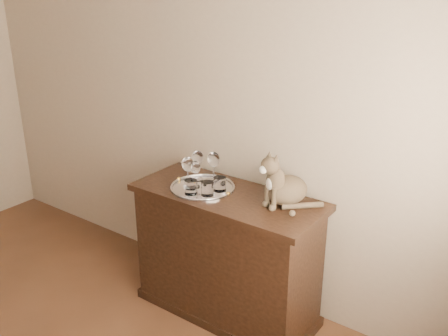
{
  "coord_description": "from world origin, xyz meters",
  "views": [
    {
      "loc": [
        2.2,
        -0.3,
        2.09
      ],
      "look_at": [
        0.57,
        1.95,
        1.01
      ],
      "focal_mm": 40.0,
      "sensor_mm": 36.0,
      "label": 1
    }
  ],
  "objects_px": {
    "wine_glass_b": "(214,168)",
    "tumbler_c": "(220,184)",
    "sideboard": "(227,255)",
    "wine_glass_c": "(188,172)",
    "tumbler_a": "(207,189)",
    "tray": "(203,188)",
    "tumbler_b": "(191,187)",
    "wine_glass_d": "(195,174)",
    "cat": "(287,177)",
    "wine_glass_a": "(198,165)"
  },
  "relations": [
    {
      "from": "wine_glass_b",
      "to": "wine_glass_d",
      "type": "xyz_separation_m",
      "value": [
        -0.05,
        -0.12,
        -0.02
      ]
    },
    {
      "from": "wine_glass_a",
      "to": "wine_glass_d",
      "type": "height_order",
      "value": "wine_glass_a"
    },
    {
      "from": "wine_glass_d",
      "to": "cat",
      "type": "xyz_separation_m",
      "value": [
        0.56,
        0.14,
        0.07
      ]
    },
    {
      "from": "wine_glass_b",
      "to": "wine_glass_c",
      "type": "xyz_separation_m",
      "value": [
        -0.09,
        -0.14,
        -0.01
      ]
    },
    {
      "from": "wine_glass_b",
      "to": "wine_glass_d",
      "type": "height_order",
      "value": "wine_glass_b"
    },
    {
      "from": "wine_glass_d",
      "to": "wine_glass_c",
      "type": "bearing_deg",
      "value": -147.35
    },
    {
      "from": "tumbler_b",
      "to": "cat",
      "type": "xyz_separation_m",
      "value": [
        0.52,
        0.24,
        0.11
      ]
    },
    {
      "from": "tumbler_a",
      "to": "tumbler_b",
      "type": "xyz_separation_m",
      "value": [
        -0.09,
        -0.04,
        0.0
      ]
    },
    {
      "from": "wine_glass_b",
      "to": "tumbler_b",
      "type": "xyz_separation_m",
      "value": [
        -0.01,
        -0.22,
        -0.06
      ]
    },
    {
      "from": "tumbler_c",
      "to": "tray",
      "type": "bearing_deg",
      "value": -167.73
    },
    {
      "from": "sideboard",
      "to": "tumbler_b",
      "type": "xyz_separation_m",
      "value": [
        -0.17,
        -0.14,
        0.48
      ]
    },
    {
      "from": "sideboard",
      "to": "cat",
      "type": "height_order",
      "value": "cat"
    },
    {
      "from": "wine_glass_c",
      "to": "cat",
      "type": "bearing_deg",
      "value": 15.2
    },
    {
      "from": "sideboard",
      "to": "wine_glass_c",
      "type": "bearing_deg",
      "value": -165.41
    },
    {
      "from": "tumbler_a",
      "to": "tumbler_c",
      "type": "distance_m",
      "value": 0.1
    },
    {
      "from": "wine_glass_d",
      "to": "tumbler_c",
      "type": "bearing_deg",
      "value": 14.71
    },
    {
      "from": "wine_glass_a",
      "to": "tumbler_c",
      "type": "relative_size",
      "value": 2.23
    },
    {
      "from": "sideboard",
      "to": "cat",
      "type": "bearing_deg",
      "value": 15.64
    },
    {
      "from": "wine_glass_b",
      "to": "tumbler_c",
      "type": "xyz_separation_m",
      "value": [
        0.1,
        -0.08,
        -0.06
      ]
    },
    {
      "from": "tumbler_c",
      "to": "cat",
      "type": "bearing_deg",
      "value": 13.5
    },
    {
      "from": "wine_glass_a",
      "to": "cat",
      "type": "bearing_deg",
      "value": 3.46
    },
    {
      "from": "cat",
      "to": "wine_glass_d",
      "type": "bearing_deg",
      "value": -144.6
    },
    {
      "from": "tumbler_b",
      "to": "tumbler_c",
      "type": "distance_m",
      "value": 0.18
    },
    {
      "from": "wine_glass_c",
      "to": "wine_glass_a",
      "type": "bearing_deg",
      "value": 100.42
    },
    {
      "from": "sideboard",
      "to": "wine_glass_d",
      "type": "bearing_deg",
      "value": -169.23
    },
    {
      "from": "sideboard",
      "to": "wine_glass_a",
      "type": "height_order",
      "value": "wine_glass_a"
    },
    {
      "from": "wine_glass_c",
      "to": "tumbler_a",
      "type": "height_order",
      "value": "wine_glass_c"
    },
    {
      "from": "wine_glass_a",
      "to": "cat",
      "type": "distance_m",
      "value": 0.63
    },
    {
      "from": "sideboard",
      "to": "wine_glass_c",
      "type": "relative_size",
      "value": 6.14
    },
    {
      "from": "cat",
      "to": "wine_glass_a",
      "type": "bearing_deg",
      "value": -154.97
    },
    {
      "from": "wine_glass_d",
      "to": "tumbler_b",
      "type": "xyz_separation_m",
      "value": [
        0.04,
        -0.1,
        -0.04
      ]
    },
    {
      "from": "tumbler_a",
      "to": "tumbler_b",
      "type": "relative_size",
      "value": 0.96
    },
    {
      "from": "cat",
      "to": "tumbler_a",
      "type": "bearing_deg",
      "value": -133.99
    },
    {
      "from": "tray",
      "to": "wine_glass_d",
      "type": "bearing_deg",
      "value": -158.92
    },
    {
      "from": "wine_glass_b",
      "to": "wine_glass_d",
      "type": "bearing_deg",
      "value": -113.3
    },
    {
      "from": "tray",
      "to": "tumbler_a",
      "type": "bearing_deg",
      "value": -37.54
    },
    {
      "from": "tray",
      "to": "tumbler_a",
      "type": "distance_m",
      "value": 0.13
    },
    {
      "from": "wine_glass_b",
      "to": "tumbler_b",
      "type": "distance_m",
      "value": 0.22
    },
    {
      "from": "sideboard",
      "to": "wine_glass_a",
      "type": "distance_m",
      "value": 0.6
    },
    {
      "from": "sideboard",
      "to": "cat",
      "type": "xyz_separation_m",
      "value": [
        0.35,
        0.1,
        0.59
      ]
    },
    {
      "from": "tray",
      "to": "tumbler_a",
      "type": "xyz_separation_m",
      "value": [
        0.09,
        -0.07,
        0.05
      ]
    },
    {
      "from": "wine_glass_b",
      "to": "tumbler_a",
      "type": "bearing_deg",
      "value": -64.17
    },
    {
      "from": "wine_glass_b",
      "to": "tumbler_c",
      "type": "distance_m",
      "value": 0.14
    },
    {
      "from": "wine_glass_a",
      "to": "wine_glass_d",
      "type": "distance_m",
      "value": 0.12
    },
    {
      "from": "tumbler_a",
      "to": "cat",
      "type": "xyz_separation_m",
      "value": [
        0.43,
        0.19,
        0.12
      ]
    },
    {
      "from": "wine_glass_c",
      "to": "tumbler_c",
      "type": "xyz_separation_m",
      "value": [
        0.19,
        0.07,
        -0.05
      ]
    },
    {
      "from": "wine_glass_d",
      "to": "tumbler_a",
      "type": "bearing_deg",
      "value": -22.42
    },
    {
      "from": "tray",
      "to": "tumbler_b",
      "type": "bearing_deg",
      "value": -88.86
    },
    {
      "from": "sideboard",
      "to": "wine_glass_b",
      "type": "distance_m",
      "value": 0.56
    },
    {
      "from": "sideboard",
      "to": "wine_glass_c",
      "type": "height_order",
      "value": "wine_glass_c"
    }
  ]
}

